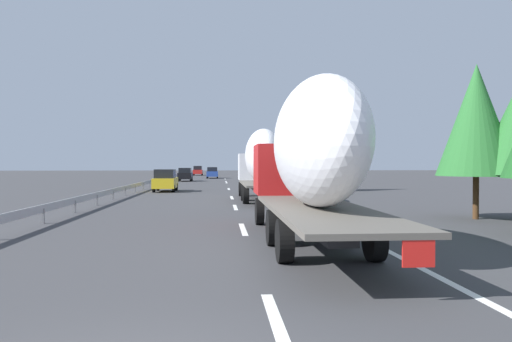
% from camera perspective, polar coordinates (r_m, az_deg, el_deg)
% --- Properties ---
extents(ground_plane, '(260.00, 260.00, 0.00)m').
position_cam_1_polar(ground_plane, '(44.93, -5.60, -2.16)').
color(ground_plane, '#38383A').
extents(lane_stripe_0, '(3.20, 0.20, 0.01)m').
position_cam_1_polar(lane_stripe_0, '(7.30, 2.58, -17.94)').
color(lane_stripe_0, white).
rests_on(lane_stripe_0, ground_plane).
extents(lane_stripe_1, '(3.20, 0.20, 0.01)m').
position_cam_1_polar(lane_stripe_1, '(17.23, -1.56, -6.99)').
color(lane_stripe_1, white).
rests_on(lane_stripe_1, ground_plane).
extents(lane_stripe_2, '(3.20, 0.20, 0.01)m').
position_cam_1_polar(lane_stripe_2, '(25.80, -2.50, -4.38)').
color(lane_stripe_2, white).
rests_on(lane_stripe_2, ground_plane).
extents(lane_stripe_3, '(3.20, 0.20, 0.01)m').
position_cam_1_polar(lane_stripe_3, '(33.22, -2.93, -3.21)').
color(lane_stripe_3, white).
rests_on(lane_stripe_3, ground_plane).
extents(lane_stripe_4, '(3.20, 0.20, 0.01)m').
position_cam_1_polar(lane_stripe_4, '(44.74, -3.30, -2.17)').
color(lane_stripe_4, white).
rests_on(lane_stripe_4, ground_plane).
extents(lane_stripe_5, '(3.20, 0.20, 0.01)m').
position_cam_1_polar(lane_stripe_5, '(59.33, -3.57, -1.43)').
color(lane_stripe_5, white).
rests_on(lane_stripe_5, ground_plane).
extents(lane_stripe_6, '(3.20, 0.20, 0.01)m').
position_cam_1_polar(lane_stripe_6, '(63.84, -3.62, -1.27)').
color(lane_stripe_6, white).
rests_on(lane_stripe_6, ground_plane).
extents(lane_stripe_7, '(3.20, 0.20, 0.01)m').
position_cam_1_polar(lane_stripe_7, '(75.14, -3.74, -0.95)').
color(lane_stripe_7, white).
rests_on(lane_stripe_7, ground_plane).
extents(edge_line_right, '(110.00, 0.20, 0.01)m').
position_cam_1_polar(edge_line_right, '(50.12, 0.82, -1.84)').
color(edge_line_right, white).
rests_on(edge_line_right, ground_plane).
extents(truck_lead, '(12.27, 2.55, 4.49)m').
position_cam_1_polar(truck_lead, '(30.17, 0.64, 1.10)').
color(truck_lead, silver).
rests_on(truck_lead, ground_plane).
extents(truck_trailing, '(13.13, 2.55, 4.70)m').
position_cam_1_polar(truck_trailing, '(13.98, 6.51, 1.98)').
color(truck_trailing, '#B21919').
rests_on(truck_trailing, ground_plane).
extents(car_yellow_coupe, '(4.22, 1.84, 1.91)m').
position_cam_1_polar(car_yellow_coupe, '(41.27, -10.84, -1.12)').
color(car_yellow_coupe, gold).
rests_on(car_yellow_coupe, ground_plane).
extents(car_blue_sedan, '(4.73, 1.85, 1.84)m').
position_cam_1_polar(car_blue_sedan, '(78.53, -5.27, -0.20)').
color(car_blue_sedan, '#28479E').
rests_on(car_blue_sedan, ground_plane).
extents(car_red_compact, '(4.79, 1.91, 1.97)m').
position_cam_1_polar(car_red_compact, '(98.93, -7.00, 0.04)').
color(car_red_compact, red).
rests_on(car_red_compact, ground_plane).
extents(car_black_suv, '(4.23, 1.85, 1.83)m').
position_cam_1_polar(car_black_suv, '(65.58, -8.50, -0.41)').
color(car_black_suv, black).
rests_on(car_black_suv, ground_plane).
extents(road_sign, '(0.10, 0.90, 3.46)m').
position_cam_1_polar(road_sign, '(50.74, 2.12, 0.87)').
color(road_sign, gray).
rests_on(road_sign, ground_plane).
extents(tree_1, '(3.01, 3.01, 6.23)m').
position_cam_1_polar(tree_1, '(42.61, 9.86, 2.95)').
color(tree_1, '#472D19').
rests_on(tree_1, ground_plane).
extents(tree_2, '(3.48, 3.48, 5.98)m').
position_cam_1_polar(tree_2, '(60.58, 5.00, 2.18)').
color(tree_2, '#472D19').
rests_on(tree_2, ground_plane).
extents(tree_4, '(3.30, 3.30, 6.62)m').
position_cam_1_polar(tree_4, '(22.37, 24.96, 5.57)').
color(tree_4, '#472D19').
rests_on(tree_4, ground_plane).
extents(tree_5, '(2.64, 2.64, 5.43)m').
position_cam_1_polar(tree_5, '(55.94, 4.51, 1.87)').
color(tree_5, '#472D19').
rests_on(tree_5, ground_plane).
extents(guardrail_median, '(94.00, 0.10, 0.76)m').
position_cam_1_polar(guardrail_median, '(48.40, -12.65, -1.28)').
color(guardrail_median, '#9EA0A5').
rests_on(guardrail_median, ground_plane).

